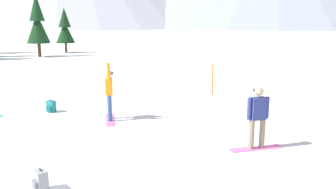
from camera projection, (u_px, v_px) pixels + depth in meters
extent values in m
plane|color=white|center=(112.00, 157.00, 8.89)|extent=(800.00, 800.00, 0.00)
cube|color=pink|center=(256.00, 148.00, 9.44)|extent=(1.51, 0.40, 0.02)
cylinder|color=gray|center=(251.00, 134.00, 9.31)|extent=(0.15, 0.15, 0.80)
cylinder|color=gray|center=(262.00, 133.00, 9.39)|extent=(0.15, 0.15, 0.80)
cube|color=navy|center=(258.00, 108.00, 9.21)|extent=(0.42, 0.27, 0.60)
cylinder|color=navy|center=(249.00, 109.00, 9.14)|extent=(0.11, 0.11, 0.58)
cylinder|color=navy|center=(267.00, 108.00, 9.27)|extent=(0.11, 0.11, 0.58)
sphere|color=tan|center=(259.00, 91.00, 9.11)|extent=(0.24, 0.24, 0.24)
cube|color=black|center=(256.00, 90.00, 9.24)|extent=(0.17, 0.05, 0.08)
cube|color=pink|center=(110.00, 120.00, 12.17)|extent=(0.29, 1.56, 0.02)
cylinder|color=#335184|center=(110.00, 106.00, 12.23)|extent=(0.15, 0.15, 0.89)
cylinder|color=#335184|center=(110.00, 108.00, 11.92)|extent=(0.15, 0.15, 0.89)
cube|color=orange|center=(109.00, 86.00, 11.93)|extent=(0.24, 0.40, 0.57)
cylinder|color=orange|center=(109.00, 85.00, 12.18)|extent=(0.11, 0.11, 0.58)
cylinder|color=orange|center=(108.00, 72.00, 11.57)|extent=(0.11, 0.11, 0.60)
sphere|color=tan|center=(108.00, 73.00, 11.84)|extent=(0.24, 0.24, 0.24)
cube|color=black|center=(113.00, 73.00, 11.86)|extent=(0.04, 0.17, 0.08)
cube|color=#1E7A7F|center=(51.00, 106.00, 13.20)|extent=(0.37, 0.36, 0.44)
cube|color=#165B5F|center=(49.00, 109.00, 13.11)|extent=(0.21, 0.19, 0.20)
cylinder|color=black|center=(51.00, 100.00, 13.15)|extent=(0.11, 0.10, 0.02)
cube|color=gray|center=(41.00, 181.00, 7.06)|extent=(0.32, 0.38, 0.44)
cube|color=slate|center=(35.00, 186.00, 7.00)|extent=(0.15, 0.23, 0.20)
cylinder|color=black|center=(40.00, 170.00, 7.01)|extent=(0.08, 0.12, 0.02)
cylinder|color=orange|center=(212.00, 79.00, 16.26)|extent=(0.06, 0.06, 1.43)
cylinder|color=#472D19|center=(66.00, 48.00, 37.94)|extent=(0.24, 0.24, 1.06)
cone|color=#143819|center=(65.00, 32.00, 37.60)|extent=(2.01, 2.01, 2.26)
cone|color=#143819|center=(64.00, 17.00, 37.27)|extent=(1.31, 1.31, 2.07)
cylinder|color=#472D19|center=(39.00, 50.00, 33.55)|extent=(0.30, 0.30, 1.31)
cone|color=#143819|center=(38.00, 28.00, 33.13)|extent=(2.16, 2.16, 2.79)
cone|color=#143819|center=(36.00, 7.00, 32.72)|extent=(1.40, 1.40, 2.56)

